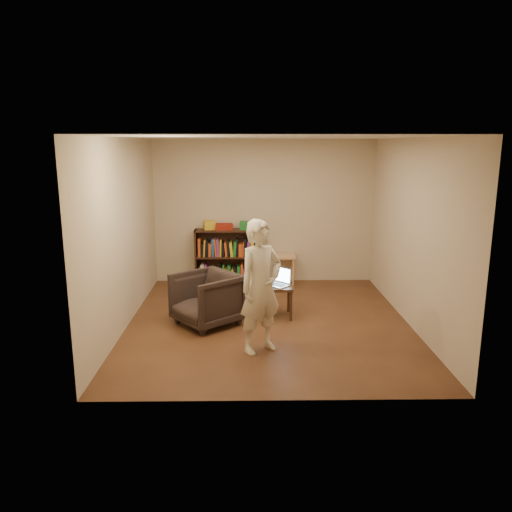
{
  "coord_description": "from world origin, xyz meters",
  "views": [
    {
      "loc": [
        -0.28,
        -6.81,
        2.52
      ],
      "look_at": [
        -0.17,
        0.35,
        0.9
      ],
      "focal_mm": 35.0,
      "sensor_mm": 36.0,
      "label": 1
    }
  ],
  "objects_px": {
    "bookshelf": "(228,260)",
    "person": "(261,287)",
    "laptop": "(278,281)",
    "armchair": "(207,299)",
    "side_table": "(276,291)",
    "stool": "(285,261)"
  },
  "relations": [
    {
      "from": "stool",
      "to": "person",
      "type": "distance_m",
      "value": 3.1
    },
    {
      "from": "laptop",
      "to": "person",
      "type": "relative_size",
      "value": 0.26
    },
    {
      "from": "side_table",
      "to": "stool",
      "type": "bearing_deg",
      "value": 81.89
    },
    {
      "from": "bookshelf",
      "to": "person",
      "type": "relative_size",
      "value": 0.73
    },
    {
      "from": "stool",
      "to": "side_table",
      "type": "bearing_deg",
      "value": -98.11
    },
    {
      "from": "stool",
      "to": "side_table",
      "type": "height_order",
      "value": "stool"
    },
    {
      "from": "side_table",
      "to": "person",
      "type": "xyz_separation_m",
      "value": [
        -0.26,
        -1.25,
        0.43
      ]
    },
    {
      "from": "stool",
      "to": "armchair",
      "type": "relative_size",
      "value": 0.65
    },
    {
      "from": "side_table",
      "to": "laptop",
      "type": "bearing_deg",
      "value": 37.16
    },
    {
      "from": "stool",
      "to": "laptop",
      "type": "bearing_deg",
      "value": -97.14
    },
    {
      "from": "side_table",
      "to": "person",
      "type": "distance_m",
      "value": 1.35
    },
    {
      "from": "laptop",
      "to": "person",
      "type": "distance_m",
      "value": 1.34
    },
    {
      "from": "stool",
      "to": "side_table",
      "type": "xyz_separation_m",
      "value": [
        -0.25,
        -1.78,
        -0.03
      ]
    },
    {
      "from": "bookshelf",
      "to": "laptop",
      "type": "height_order",
      "value": "bookshelf"
    },
    {
      "from": "armchair",
      "to": "person",
      "type": "bearing_deg",
      "value": -1.82
    },
    {
      "from": "bookshelf",
      "to": "side_table",
      "type": "xyz_separation_m",
      "value": [
        0.78,
        -1.84,
        -0.04
      ]
    },
    {
      "from": "bookshelf",
      "to": "side_table",
      "type": "distance_m",
      "value": 2.0
    },
    {
      "from": "person",
      "to": "armchair",
      "type": "bearing_deg",
      "value": 92.61
    },
    {
      "from": "side_table",
      "to": "laptop",
      "type": "relative_size",
      "value": 1.12
    },
    {
      "from": "laptop",
      "to": "bookshelf",
      "type": "bearing_deg",
      "value": 158.33
    },
    {
      "from": "stool",
      "to": "person",
      "type": "bearing_deg",
      "value": -99.65
    },
    {
      "from": "bookshelf",
      "to": "armchair",
      "type": "xyz_separation_m",
      "value": [
        -0.22,
        -2.16,
        -0.07
      ]
    }
  ]
}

